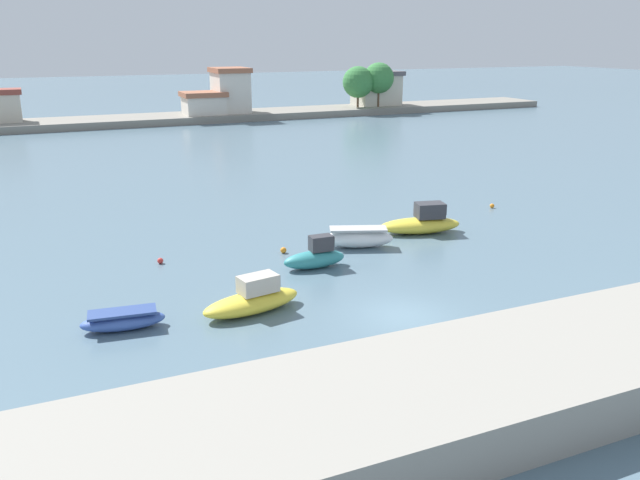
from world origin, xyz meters
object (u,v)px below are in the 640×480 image
(moored_boat_1, at_px, (253,300))
(moored_boat_3, at_px, (358,238))
(moored_boat_2, at_px, (315,257))
(moored_boat_4, at_px, (422,223))
(mooring_buoy_0, at_px, (283,250))
(mooring_buoy_1, at_px, (492,206))
(moored_boat_0, at_px, (123,320))
(mooring_buoy_2, at_px, (160,261))

(moored_boat_1, relative_size, moored_boat_3, 1.13)
(moored_boat_2, relative_size, moored_boat_4, 0.63)
(mooring_buoy_0, bearing_deg, mooring_buoy_1, 11.32)
(moored_boat_0, relative_size, moored_boat_3, 0.83)
(moored_boat_3, bearing_deg, moored_boat_2, -127.71)
(mooring_buoy_0, bearing_deg, moored_boat_0, -145.49)
(moored_boat_0, height_order, moored_boat_2, moored_boat_2)
(mooring_buoy_1, xyz_separation_m, mooring_buoy_2, (-24.29, -2.47, 0.00))
(moored_boat_4, height_order, mooring_buoy_0, moored_boat_4)
(moored_boat_2, height_order, moored_boat_4, moored_boat_4)
(moored_boat_2, distance_m, moored_boat_3, 4.32)
(mooring_buoy_1, bearing_deg, moored_boat_2, -158.87)
(moored_boat_0, distance_m, moored_boat_3, 15.43)
(moored_boat_2, distance_m, mooring_buoy_2, 8.52)
(moored_boat_0, bearing_deg, moored_boat_1, 1.75)
(mooring_buoy_0, xyz_separation_m, mooring_buoy_1, (17.49, 3.50, -0.01))
(moored_boat_3, xyz_separation_m, mooring_buoy_1, (13.08, 4.26, -0.41))
(mooring_buoy_1, relative_size, mooring_buoy_2, 0.99)
(moored_boat_4, bearing_deg, moored_boat_3, -155.98)
(moored_boat_3, bearing_deg, moored_boat_1, -121.85)
(moored_boat_0, bearing_deg, moored_boat_4, 26.69)
(moored_boat_0, relative_size, moored_boat_1, 0.73)
(moored_boat_2, distance_m, mooring_buoy_0, 3.10)
(moored_boat_4, xyz_separation_m, mooring_buoy_2, (-16.22, 0.79, -0.50))
(moored_boat_1, xyz_separation_m, moored_boat_4, (13.62, 7.47, 0.08))
(moored_boat_0, bearing_deg, mooring_buoy_2, 75.57)
(moored_boat_3, distance_m, moored_boat_4, 5.10)
(moored_boat_2, bearing_deg, moored_boat_3, 32.54)
(moored_boat_2, bearing_deg, moored_boat_1, -137.69)
(moored_boat_4, bearing_deg, moored_boat_2, -146.92)
(moored_boat_1, xyz_separation_m, mooring_buoy_1, (21.69, 10.73, -0.42))
(mooring_buoy_0, bearing_deg, moored_boat_1, -120.19)
(moored_boat_3, xyz_separation_m, moored_boat_4, (5.01, 1.00, 0.09))
(mooring_buoy_2, bearing_deg, moored_boat_1, -72.56)
(moored_boat_2, distance_m, moored_boat_4, 9.29)
(mooring_buoy_1, distance_m, mooring_buoy_2, 24.41)
(moored_boat_2, xyz_separation_m, moored_boat_4, (8.71, 3.23, 0.05))
(moored_boat_3, relative_size, mooring_buoy_2, 13.39)
(moored_boat_1, relative_size, mooring_buoy_2, 15.14)
(mooring_buoy_1, height_order, mooring_buoy_2, mooring_buoy_2)
(moored_boat_0, xyz_separation_m, mooring_buoy_2, (3.01, 7.77, -0.23))
(moored_boat_3, bearing_deg, mooring_buoy_1, 39.26)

